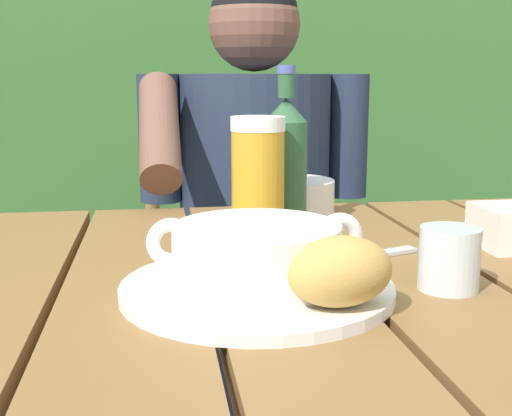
{
  "coord_description": "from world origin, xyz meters",
  "views": [
    {
      "loc": [
        -0.13,
        -0.7,
        0.99
      ],
      "look_at": [
        -0.01,
        0.04,
        0.84
      ],
      "focal_mm": 46.27,
      "sensor_mm": 36.0,
      "label": 1
    }
  ],
  "objects_px": {
    "chair_near_diner": "(245,293)",
    "beer_bottle": "(285,160)",
    "serving_plate": "(257,289)",
    "beer_glass": "(258,178)",
    "soup_bowl": "(257,252)",
    "water_glass_small": "(449,259)",
    "table_knife": "(357,257)",
    "bread_roll": "(340,271)",
    "diner_bowl": "(290,199)",
    "person_eating": "(256,212)"
  },
  "relations": [
    {
      "from": "chair_near_diner",
      "to": "beer_bottle",
      "type": "height_order",
      "value": "beer_bottle"
    },
    {
      "from": "serving_plate",
      "to": "beer_glass",
      "type": "distance_m",
      "value": 0.25
    },
    {
      "from": "beer_glass",
      "to": "beer_bottle",
      "type": "height_order",
      "value": "beer_bottle"
    },
    {
      "from": "soup_bowl",
      "to": "water_glass_small",
      "type": "xyz_separation_m",
      "value": [
        0.2,
        -0.01,
        -0.01
      ]
    },
    {
      "from": "table_knife",
      "to": "chair_near_diner",
      "type": "bearing_deg",
      "value": 92.24
    },
    {
      "from": "bread_roll",
      "to": "diner_bowl",
      "type": "height_order",
      "value": "bread_roll"
    },
    {
      "from": "soup_bowl",
      "to": "bread_roll",
      "type": "distance_m",
      "value": 0.1
    },
    {
      "from": "chair_near_diner",
      "to": "person_eating",
      "type": "height_order",
      "value": "person_eating"
    },
    {
      "from": "person_eating",
      "to": "beer_glass",
      "type": "distance_m",
      "value": 0.49
    },
    {
      "from": "serving_plate",
      "to": "diner_bowl",
      "type": "bearing_deg",
      "value": 73.49
    },
    {
      "from": "soup_bowl",
      "to": "bread_roll",
      "type": "relative_size",
      "value": 1.82
    },
    {
      "from": "diner_bowl",
      "to": "person_eating",
      "type": "bearing_deg",
      "value": 90.5
    },
    {
      "from": "chair_near_diner",
      "to": "serving_plate",
      "type": "distance_m",
      "value": 0.96
    },
    {
      "from": "chair_near_diner",
      "to": "beer_glass",
      "type": "xyz_separation_m",
      "value": [
        -0.07,
        -0.66,
        0.39
      ]
    },
    {
      "from": "table_knife",
      "to": "soup_bowl",
      "type": "bearing_deg",
      "value": -142.35
    },
    {
      "from": "beer_bottle",
      "to": "water_glass_small",
      "type": "xyz_separation_m",
      "value": [
        0.11,
        -0.32,
        -0.07
      ]
    },
    {
      "from": "water_glass_small",
      "to": "table_knife",
      "type": "xyz_separation_m",
      "value": [
        -0.06,
        0.12,
        -0.03
      ]
    },
    {
      "from": "chair_near_diner",
      "to": "bread_roll",
      "type": "bearing_deg",
      "value": -92.55
    },
    {
      "from": "person_eating",
      "to": "water_glass_small",
      "type": "bearing_deg",
      "value": -82.49
    },
    {
      "from": "serving_plate",
      "to": "table_knife",
      "type": "relative_size",
      "value": 1.94
    },
    {
      "from": "soup_bowl",
      "to": "diner_bowl",
      "type": "distance_m",
      "value": 0.38
    },
    {
      "from": "bread_roll",
      "to": "water_glass_small",
      "type": "xyz_separation_m",
      "value": [
        0.14,
        0.06,
        -0.01
      ]
    },
    {
      "from": "serving_plate",
      "to": "person_eating",
      "type": "bearing_deg",
      "value": 81.47
    },
    {
      "from": "bread_roll",
      "to": "chair_near_diner",
      "type": "bearing_deg",
      "value": 87.45
    },
    {
      "from": "soup_bowl",
      "to": "beer_glass",
      "type": "relative_size",
      "value": 1.33
    },
    {
      "from": "beer_glass",
      "to": "beer_bottle",
      "type": "bearing_deg",
      "value": 51.95
    },
    {
      "from": "person_eating",
      "to": "soup_bowl",
      "type": "xyz_separation_m",
      "value": [
        -0.11,
        -0.71,
        0.1
      ]
    },
    {
      "from": "diner_bowl",
      "to": "water_glass_small",
      "type": "bearing_deg",
      "value": -76.44
    },
    {
      "from": "beer_bottle",
      "to": "table_knife",
      "type": "distance_m",
      "value": 0.22
    },
    {
      "from": "chair_near_diner",
      "to": "soup_bowl",
      "type": "bearing_deg",
      "value": -96.89
    },
    {
      "from": "serving_plate",
      "to": "diner_bowl",
      "type": "distance_m",
      "value": 0.38
    },
    {
      "from": "person_eating",
      "to": "soup_bowl",
      "type": "distance_m",
      "value": 0.72
    },
    {
      "from": "chair_near_diner",
      "to": "person_eating",
      "type": "bearing_deg",
      "value": -90.87
    },
    {
      "from": "chair_near_diner",
      "to": "table_knife",
      "type": "relative_size",
      "value": 6.34
    },
    {
      "from": "water_glass_small",
      "to": "beer_bottle",
      "type": "bearing_deg",
      "value": 109.29
    },
    {
      "from": "person_eating",
      "to": "soup_bowl",
      "type": "relative_size",
      "value": 5.43
    },
    {
      "from": "chair_near_diner",
      "to": "diner_bowl",
      "type": "relative_size",
      "value": 6.5
    },
    {
      "from": "person_eating",
      "to": "water_glass_small",
      "type": "relative_size",
      "value": 18.14
    },
    {
      "from": "beer_glass",
      "to": "water_glass_small",
      "type": "bearing_deg",
      "value": -57.34
    },
    {
      "from": "beer_bottle",
      "to": "diner_bowl",
      "type": "relative_size",
      "value": 1.67
    },
    {
      "from": "soup_bowl",
      "to": "table_knife",
      "type": "height_order",
      "value": "soup_bowl"
    },
    {
      "from": "water_glass_small",
      "to": "bread_roll",
      "type": "bearing_deg",
      "value": -155.27
    },
    {
      "from": "beer_glass",
      "to": "diner_bowl",
      "type": "relative_size",
      "value": 1.19
    },
    {
      "from": "bread_roll",
      "to": "beer_glass",
      "type": "xyz_separation_m",
      "value": [
        -0.03,
        0.32,
        0.04
      ]
    },
    {
      "from": "soup_bowl",
      "to": "beer_glass",
      "type": "distance_m",
      "value": 0.25
    },
    {
      "from": "beer_glass",
      "to": "beer_bottle",
      "type": "xyz_separation_m",
      "value": [
        0.05,
        0.07,
        0.02
      ]
    },
    {
      "from": "beer_bottle",
      "to": "table_knife",
      "type": "height_order",
      "value": "beer_bottle"
    },
    {
      "from": "serving_plate",
      "to": "soup_bowl",
      "type": "distance_m",
      "value": 0.04
    },
    {
      "from": "soup_bowl",
      "to": "table_knife",
      "type": "distance_m",
      "value": 0.18
    },
    {
      "from": "serving_plate",
      "to": "beer_bottle",
      "type": "xyz_separation_m",
      "value": [
        0.09,
        0.3,
        0.09
      ]
    }
  ]
}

